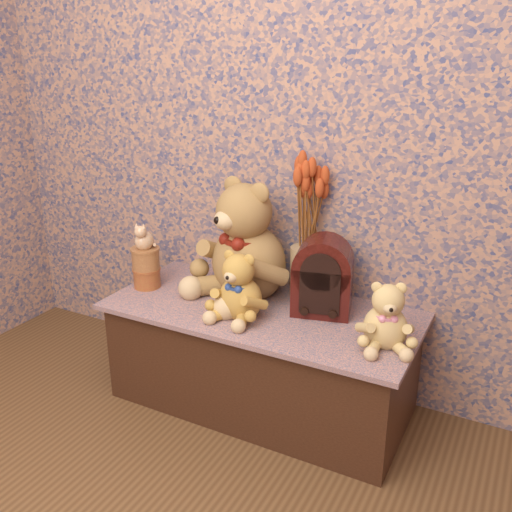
{
  "coord_description": "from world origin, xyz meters",
  "views": [
    {
      "loc": [
        0.93,
        -0.61,
        1.42
      ],
      "look_at": [
        0.0,
        1.17,
        0.68
      ],
      "focal_mm": 39.64,
      "sensor_mm": 36.0,
      "label": 1
    }
  ],
  "objects_px": {
    "biscuit_tin_lower": "(147,278)",
    "cat_figurine": "(144,235)",
    "ceramic_vase": "(305,272)",
    "teddy_large": "(249,234)",
    "teddy_small": "(387,311)",
    "cathedral_radio": "(323,275)",
    "teddy_medium": "(240,282)"
  },
  "relations": [
    {
      "from": "biscuit_tin_lower",
      "to": "cat_figurine",
      "type": "xyz_separation_m",
      "value": [
        0.0,
        0.0,
        0.2
      ]
    },
    {
      "from": "ceramic_vase",
      "to": "cat_figurine",
      "type": "bearing_deg",
      "value": -160.04
    },
    {
      "from": "teddy_large",
      "to": "teddy_small",
      "type": "height_order",
      "value": "teddy_large"
    },
    {
      "from": "teddy_large",
      "to": "teddy_small",
      "type": "relative_size",
      "value": 2.06
    },
    {
      "from": "teddy_small",
      "to": "cat_figurine",
      "type": "xyz_separation_m",
      "value": [
        -1.06,
        0.03,
        0.11
      ]
    },
    {
      "from": "cathedral_radio",
      "to": "cat_figurine",
      "type": "bearing_deg",
      "value": 174.77
    },
    {
      "from": "biscuit_tin_lower",
      "to": "teddy_large",
      "type": "bearing_deg",
      "value": 19.29
    },
    {
      "from": "teddy_small",
      "to": "ceramic_vase",
      "type": "distance_m",
      "value": 0.49
    },
    {
      "from": "teddy_medium",
      "to": "teddy_small",
      "type": "relative_size",
      "value": 1.11
    },
    {
      "from": "cat_figurine",
      "to": "cathedral_radio",
      "type": "bearing_deg",
      "value": -3.99
    },
    {
      "from": "teddy_large",
      "to": "cat_figurine",
      "type": "xyz_separation_m",
      "value": [
        -0.42,
        -0.15,
        -0.03
      ]
    },
    {
      "from": "teddy_medium",
      "to": "teddy_small",
      "type": "distance_m",
      "value": 0.56
    },
    {
      "from": "teddy_large",
      "to": "biscuit_tin_lower",
      "type": "distance_m",
      "value": 0.5
    },
    {
      "from": "cathedral_radio",
      "to": "cat_figurine",
      "type": "xyz_separation_m",
      "value": [
        -0.77,
        -0.12,
        0.08
      ]
    },
    {
      "from": "ceramic_vase",
      "to": "cathedral_radio",
      "type": "bearing_deg",
      "value": -43.98
    },
    {
      "from": "cathedral_radio",
      "to": "biscuit_tin_lower",
      "type": "relative_size",
      "value": 2.67
    },
    {
      "from": "teddy_large",
      "to": "biscuit_tin_lower",
      "type": "bearing_deg",
      "value": -138.72
    },
    {
      "from": "teddy_small",
      "to": "teddy_medium",
      "type": "bearing_deg",
      "value": 160.04
    },
    {
      "from": "teddy_medium",
      "to": "biscuit_tin_lower",
      "type": "bearing_deg",
      "value": 176.84
    },
    {
      "from": "teddy_medium",
      "to": "biscuit_tin_lower",
      "type": "distance_m",
      "value": 0.52
    },
    {
      "from": "ceramic_vase",
      "to": "cat_figurine",
      "type": "relative_size",
      "value": 1.73
    },
    {
      "from": "teddy_large",
      "to": "teddy_medium",
      "type": "height_order",
      "value": "teddy_large"
    },
    {
      "from": "cathedral_radio",
      "to": "ceramic_vase",
      "type": "relative_size",
      "value": 1.45
    },
    {
      "from": "biscuit_tin_lower",
      "to": "cat_figurine",
      "type": "distance_m",
      "value": 0.2
    },
    {
      "from": "teddy_large",
      "to": "cat_figurine",
      "type": "bearing_deg",
      "value": -138.72
    },
    {
      "from": "ceramic_vase",
      "to": "cat_figurine",
      "type": "distance_m",
      "value": 0.7
    },
    {
      "from": "teddy_large",
      "to": "teddy_medium",
      "type": "bearing_deg",
      "value": -47.98
    },
    {
      "from": "teddy_small",
      "to": "ceramic_vase",
      "type": "bearing_deg",
      "value": 124.19
    },
    {
      "from": "teddy_medium",
      "to": "cathedral_radio",
      "type": "height_order",
      "value": "cathedral_radio"
    },
    {
      "from": "teddy_small",
      "to": "biscuit_tin_lower",
      "type": "bearing_deg",
      "value": 155.07
    },
    {
      "from": "ceramic_vase",
      "to": "teddy_large",
      "type": "bearing_deg",
      "value": -158.75
    },
    {
      "from": "teddy_large",
      "to": "ceramic_vase",
      "type": "distance_m",
      "value": 0.28
    }
  ]
}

